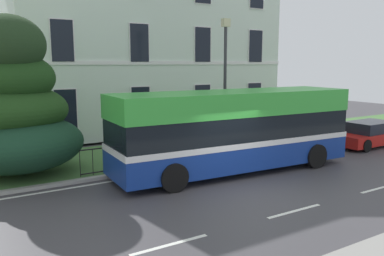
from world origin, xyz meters
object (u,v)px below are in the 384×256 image
evergreen_tree (13,110)px  single_decker_bus (234,130)px  parked_hatchback_00 (368,134)px  litter_bin (309,128)px  street_lamp_post (225,75)px  georgian_townhouse (134,26)px

evergreen_tree → single_decker_bus: 8.14m
parked_hatchback_00 → evergreen_tree: bearing=-13.6°
litter_bin → single_decker_bus: bearing=-159.6°
parked_hatchback_00 → litter_bin: bearing=-56.3°
evergreen_tree → street_lamp_post: street_lamp_post is taller
street_lamp_post → georgian_townhouse: bearing=90.7°
georgian_townhouse → parked_hatchback_00: 15.52m
georgian_townhouse → single_decker_bus: size_ratio=1.66×
evergreen_tree → parked_hatchback_00: (15.88, -3.44, -1.84)m
evergreen_tree → litter_bin: (14.22, -1.08, -1.71)m
georgian_townhouse → single_decker_bus: (-1.56, -12.72, -4.86)m
evergreen_tree → parked_hatchback_00: bearing=-12.2°
single_decker_bus → evergreen_tree: bearing=156.0°
street_lamp_post → litter_bin: 6.04m
single_decker_bus → litter_bin: bearing=23.4°
georgian_townhouse → parked_hatchback_00: bearing=-60.4°
street_lamp_post → single_decker_bus: bearing=-120.1°
evergreen_tree → litter_bin: size_ratio=4.66×
evergreen_tree → litter_bin: evergreen_tree is taller
evergreen_tree → single_decker_bus: (7.22, -3.68, -0.82)m
georgian_townhouse → evergreen_tree: size_ratio=2.83×
georgian_townhouse → litter_bin: georgian_townhouse is taller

